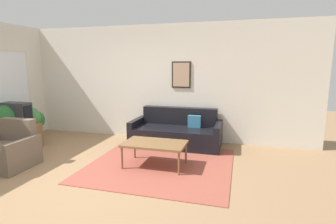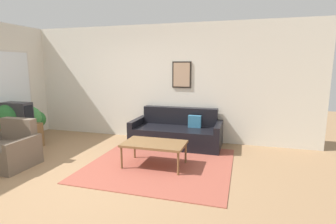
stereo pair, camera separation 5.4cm
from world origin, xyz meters
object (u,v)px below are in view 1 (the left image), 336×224
(couch, at_px, (177,133))
(coffee_table, at_px, (155,145))
(potted_plant_tall, at_px, (8,119))
(tv, at_px, (16,113))
(armchair, at_px, (8,152))

(couch, distance_m, coffee_table, 1.34)
(potted_plant_tall, bearing_deg, tv, 28.72)
(coffee_table, xyz_separation_m, potted_plant_tall, (-3.32, 0.13, 0.24))
(couch, distance_m, armchair, 3.25)
(potted_plant_tall, bearing_deg, couch, 19.49)
(coffee_table, bearing_deg, tv, 176.08)
(armchair, bearing_deg, coffee_table, 10.98)
(couch, bearing_deg, armchair, -141.42)
(armchair, distance_m, potted_plant_tall, 1.24)
(coffee_table, relative_size, tv, 1.75)
(couch, height_order, armchair, armchair)
(couch, xyz_separation_m, tv, (-3.23, -1.11, 0.48))
(couch, height_order, coffee_table, couch)
(tv, height_order, potted_plant_tall, tv)
(coffee_table, xyz_separation_m, armchair, (-2.47, -0.70, -0.12))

